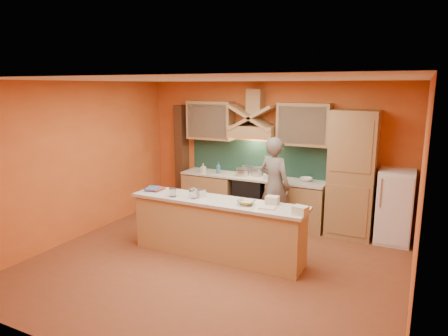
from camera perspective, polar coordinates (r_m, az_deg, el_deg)
The scene contains 36 objects.
floor at distance 6.37m, azimuth -1.42°, elevation -13.55°, with size 5.50×5.00×0.01m, color brown.
ceiling at distance 5.76m, azimuth -1.56°, elevation 12.52°, with size 5.50×5.00×0.01m, color white.
wall_back at distance 8.16m, azimuth 6.77°, elevation 2.33°, with size 5.50×0.02×2.80m, color orange.
wall_front at distance 3.97m, azimuth -18.84°, elevation -8.34°, with size 5.50×0.02×2.80m, color orange.
wall_left at distance 7.57m, azimuth -20.20°, elevation 0.96°, with size 0.02×5.00×2.80m, color orange.
wall_right at distance 5.25m, azimuth 26.13°, elevation -4.04°, with size 0.02×5.00×2.80m, color orange.
base_cabinet_left at distance 8.60m, azimuth -1.95°, elevation -3.73°, with size 1.10×0.60×0.86m, color #A77D4C.
base_cabinet_right at distance 7.91m, azimuth 10.31°, elevation -5.31°, with size 1.10×0.60×0.86m, color #A77D4C.
counter_top at distance 8.09m, azimuth 3.96°, elevation -1.31°, with size 3.00×0.62×0.04m, color beige.
stove at distance 8.20m, azimuth 3.92°, elevation -4.38°, with size 0.60×0.58×0.90m, color black.
backsplash at distance 8.28m, azimuth 4.76°, elevation 1.45°, with size 3.00×0.03×0.70m, color #163227.
range_hood at distance 7.98m, azimuth 4.20°, elevation 5.21°, with size 0.92×0.50×0.24m, color #A77D4C.
hood_chimney at distance 8.03m, azimuth 4.53°, elevation 9.40°, with size 0.30×0.30×0.50m, color #A77D4C.
upper_cabinet_left at distance 8.45m, azimuth -1.91°, elevation 6.83°, with size 1.00×0.35×0.80m, color #A77D4C.
upper_cabinet_right at distance 7.71m, azimuth 11.36°, elevation 6.14°, with size 1.00×0.35×0.80m, color #A77D4C.
pantry_column at distance 7.53m, azimuth 17.83°, elevation -0.89°, with size 0.80×0.60×2.30m, color #A77D4C.
fridge at distance 7.58m, azimuth 23.21°, elevation -5.10°, with size 0.58×0.60×1.30m, color white.
trim_column_left at distance 8.96m, azimuth -6.03°, elevation 1.57°, with size 0.20×0.30×2.30m, color #472816.
island_body at distance 6.49m, azimuth -0.97°, elevation -8.85°, with size 2.80×0.55×0.88m, color tan.
island_top at distance 6.33m, azimuth -0.99°, elevation -4.78°, with size 2.90×0.62×0.05m, color beige.
person at distance 7.40m, azimuth 7.23°, elevation -2.53°, with size 0.66×0.44×1.82m, color #70665B.
pot_large at distance 8.12m, azimuth 2.65°, elevation -0.72°, with size 0.27×0.27×0.15m, color silver.
pot_small at distance 8.11m, azimuth 4.66°, elevation -0.74°, with size 0.21×0.21×0.15m, color silver.
soap_bottle_a at distance 8.39m, azimuth -2.98°, elevation -0.01°, with size 0.09×0.09×0.19m, color beige.
soap_bottle_b at distance 8.32m, azimuth -0.81°, elevation 0.04°, with size 0.09×0.09×0.23m, color #326689.
bowl_back at distance 7.79m, azimuth 11.66°, elevation -1.60°, with size 0.23×0.23×0.07m, color white.
dish_rack at distance 7.89m, azimuth 6.71°, elevation -1.21°, with size 0.26×0.20×0.09m, color silver.
book_lower at distance 7.07m, azimuth -10.45°, elevation -2.90°, with size 0.22×0.30×0.03m, color #A14539.
book_upper at distance 7.05m, azimuth -10.97°, elevation -2.81°, with size 0.21×0.28×0.02m, color #405B8E.
jar_large at distance 6.42m, azimuth -4.42°, elevation -3.64°, with size 0.14×0.14×0.16m, color white.
jar_small at distance 6.54m, azimuth -7.34°, elevation -3.48°, with size 0.12×0.12×0.14m, color silver.
kitchen_scale at distance 6.48m, azimuth -3.44°, elevation -3.67°, with size 0.13×0.13×0.11m, color silver.
mixing_bowl at distance 6.08m, azimuth 3.20°, elevation -4.93°, with size 0.27×0.27×0.07m, color white.
cloth at distance 5.94m, azimuth 6.21°, elevation -5.65°, with size 0.24×0.18×0.02m, color beige.
grocery_bag_a at distance 6.13m, azimuth 6.91°, elevation -4.58°, with size 0.19×0.15×0.12m, color beige.
grocery_bag_b at distance 5.71m, azimuth 10.85°, elevation -5.95°, with size 0.20×0.15×0.12m, color beige.
Camera 1 is at (2.70, -5.09, 2.72)m, focal length 32.00 mm.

